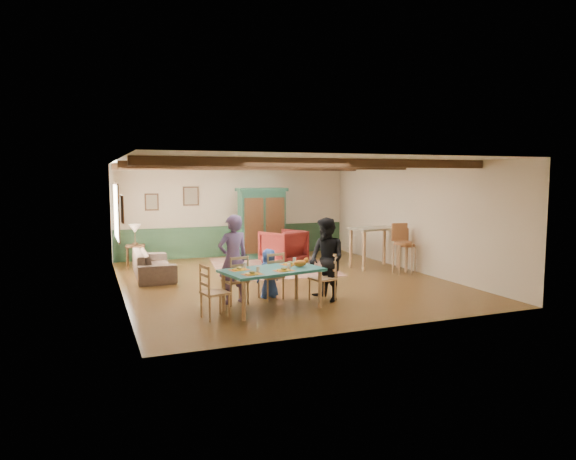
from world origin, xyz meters
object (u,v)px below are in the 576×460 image
object	(u,v)px
dining_chair_far_left	(235,280)
cat	(300,263)
person_man	(233,259)
bar_stool_left	(403,249)
bar_stool_right	(407,251)
dining_chair_end_left	(215,291)
person_woman	(327,259)
table_lamp	(135,235)
dining_chair_end_right	(322,277)
armchair	(283,247)
counter_table	(374,248)
dining_table	(272,289)
dining_chair_far_right	(271,275)
person_child	(269,273)
sofa	(153,264)
armoire	(262,223)
end_table	(136,256)

from	to	relation	value
dining_chair_far_left	cat	distance (m)	1.26
person_man	bar_stool_left	bearing A→B (deg)	-175.31
dining_chair_far_left	bar_stool_right	size ratio (longest dim) A/B	0.85
cat	bar_stool_right	world-z (taller)	bar_stool_right
dining_chair_end_left	person_woman	bearing A→B (deg)	-90.00
table_lamp	dining_chair_end_right	bearing A→B (deg)	-59.32
armchair	counter_table	world-z (taller)	counter_table
person_woman	armchair	bearing A→B (deg)	159.26
dining_chair_far_left	dining_chair_end_right	xyz separation A→B (m)	(1.60, -0.40, 0.00)
dining_table	bar_stool_left	xyz separation A→B (m)	(4.08, 1.98, 0.25)
dining_chair_far_right	person_child	bearing A→B (deg)	-90.00
dining_chair_far_left	armchair	distance (m)	4.48
dining_chair_end_right	table_lamp	distance (m)	5.85
dining_chair_far_left	sofa	world-z (taller)	dining_chair_far_left
armoire	counter_table	world-z (taller)	armoire
dining_chair_far_left	person_man	size ratio (longest dim) A/B	0.55
dining_chair_end_left	dining_chair_end_right	xyz separation A→B (m)	(2.18, 0.42, 0.00)
cat	sofa	size ratio (longest dim) A/B	0.16
dining_table	dining_chair_end_right	size ratio (longest dim) A/B	1.89
person_woman	table_lamp	distance (m)	5.87
armchair	bar_stool_left	size ratio (longest dim) A/B	0.83
dining_chair_far_left	dining_chair_far_right	bearing A→B (deg)	-180.00
cat	armoire	size ratio (longest dim) A/B	0.17
dining_chair_far_left	person_child	distance (m)	0.78
end_table	counter_table	size ratio (longest dim) A/B	0.47
dining_table	person_woman	xyz separation A→B (m)	(1.18, 0.23, 0.43)
person_child	armchair	bearing A→B (deg)	-126.09
dining_chair_end_left	bar_stool_right	bearing A→B (deg)	-77.39
end_table	bar_stool_right	world-z (taller)	bar_stool_right
bar_stool_left	bar_stool_right	size ratio (longest dim) A/B	1.14
person_child	end_table	bearing A→B (deg)	-75.27
dining_chair_far_right	person_man	size ratio (longest dim) A/B	0.55
dining_chair_far_right	armoire	size ratio (longest dim) A/B	0.45
person_man	counter_table	distance (m)	4.99
armchair	bar_stool_left	distance (m)	3.25
person_man	person_child	bearing A→B (deg)	-180.00
cat	counter_table	bearing A→B (deg)	30.58
person_man	end_table	world-z (taller)	person_man
counter_table	person_man	bearing A→B (deg)	-152.51
dining_chair_far_right	counter_table	xyz separation A→B (m)	(3.65, 2.23, 0.07)
end_table	bar_stool_left	distance (m)	6.80
dining_chair_end_left	dining_chair_end_right	bearing A→B (deg)	-90.00
person_man	counter_table	bearing A→B (deg)	-163.51
cat	bar_stool_right	distance (m)	4.36
dining_chair_far_left	dining_chair_end_right	distance (m)	1.65
bar_stool_left	dining_chair_end_right	bearing A→B (deg)	-142.59
dining_chair_end_right	cat	world-z (taller)	dining_chair_end_right
dining_chair_far_left	counter_table	bearing A→B (deg)	-162.66
dining_chair_far_left	bar_stool_left	world-z (taller)	bar_stool_left
dining_table	armchair	bearing A→B (deg)	66.62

